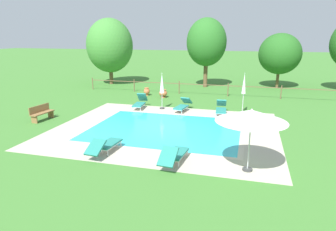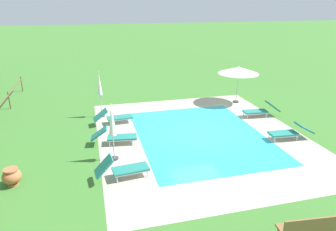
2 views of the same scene
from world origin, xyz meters
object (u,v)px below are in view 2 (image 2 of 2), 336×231
Objects in this scene: sun_lounger_south_near_corner at (123,168)px; terracotta_urn_near_fence at (12,176)px; sun_lounger_south_far at (114,117)px; patio_umbrella_closed_row_mid_west at (112,123)px; wooden_bench_lawn_side at (307,228)px; sun_lounger_north_far at (289,132)px; patio_umbrella_open_foreground at (238,70)px; patio_umbrella_closed_row_east at (100,87)px; sun_lounger_north_near_steps at (116,136)px; sun_lounger_north_mid at (260,110)px.

sun_lounger_south_near_corner is 3.80m from terracotta_urn_near_fence.
sun_lounger_south_far is at bearing -1.89° from sun_lounger_south_near_corner.
wooden_bench_lawn_side is (-5.86, -4.46, -1.10)m from patio_umbrella_closed_row_mid_west.
sun_lounger_north_far is 6.79m from wooden_bench_lawn_side.
patio_umbrella_open_foreground is 8.39m from patio_umbrella_closed_row_east.
patio_umbrella_closed_row_mid_west is at bearing 37.23° from wooden_bench_lawn_side.
sun_lounger_north_mid reaches higher than sun_lounger_north_near_steps.
sun_lounger_north_near_steps is at bearing -173.60° from patio_umbrella_closed_row_east.
sun_lounger_north_mid is at bearing -104.70° from patio_umbrella_closed_row_east.
sun_lounger_north_near_steps is 8.21m from sun_lounger_north_mid.
sun_lounger_north_near_steps is at bearing 100.52° from sun_lounger_north_mid.
sun_lounger_south_far is at bearing -38.99° from terracotta_urn_near_fence.
sun_lounger_south_near_corner reaches higher than sun_lounger_north_near_steps.
wooden_bench_lawn_side is 2.42× the size of terracotta_urn_near_fence.
patio_umbrella_closed_row_east is (6.65, 0.41, 1.28)m from sun_lounger_south_near_corner.
sun_lounger_north_far is 0.83× the size of patio_umbrella_closed_row_east.
sun_lounger_south_near_corner is at bearing 178.11° from sun_lounger_south_far.
patio_umbrella_closed_row_mid_west is (0.07, 7.99, 1.21)m from sun_lounger_north_far.
patio_umbrella_closed_row_mid_west is at bearing 7.11° from sun_lounger_south_near_corner.
wooden_bench_lawn_side is at bearing 156.58° from sun_lounger_north_mid.
sun_lounger_south_far is (0.97, 7.90, -0.00)m from sun_lounger_north_mid.
sun_lounger_north_far is at bearing -100.98° from sun_lounger_north_near_steps.
sun_lounger_north_near_steps is 4.48m from terracotta_urn_near_fence.
patio_umbrella_closed_row_east is 7.12m from terracotta_urn_near_fence.
terracotta_urn_near_fence is (4.89, 8.04, -0.12)m from wooden_bench_lawn_side.
sun_lounger_south_far is at bearing -5.31° from patio_umbrella_closed_row_mid_west.
wooden_bench_lawn_side reaches higher than terracotta_urn_near_fence.
patio_umbrella_closed_row_east is (1.26, 0.58, 1.29)m from sun_lounger_south_far.
terracotta_urn_near_fence is at bearing 82.28° from sun_lounger_south_near_corner.
patio_umbrella_open_foreground is 1.05× the size of patio_umbrella_closed_row_mid_west.
patio_umbrella_closed_row_mid_west reaches higher than sun_lounger_south_far.
sun_lounger_north_mid reaches higher than terracotta_urn_near_fence.
patio_umbrella_closed_row_east reaches higher than sun_lounger_north_near_steps.
wooden_bench_lawn_side is (-11.49, 3.70, -1.58)m from patio_umbrella_open_foreground.
patio_umbrella_open_foreground is 3.90× the size of terracotta_urn_near_fence.
sun_lounger_south_near_corner is 3.10× the size of terracotta_urn_near_fence.
sun_lounger_north_near_steps is 0.84× the size of patio_umbrella_open_foreground.
terracotta_urn_near_fence is (-3.91, 11.85, -0.03)m from sun_lounger_north_mid.
sun_lounger_south_near_corner is 0.78× the size of patio_umbrella_closed_row_east.
patio_umbrella_closed_row_east reaches higher than sun_lounger_north_far.
sun_lounger_north_far is 3.29× the size of terracotta_urn_near_fence.
patio_umbrella_closed_row_mid_west is 1.54× the size of wooden_bench_lawn_side.
patio_umbrella_closed_row_east reaches higher than sun_lounger_north_mid.
patio_umbrella_open_foreground reaches higher than wooden_bench_lawn_side.
sun_lounger_north_near_steps is 7.94m from sun_lounger_north_far.
patio_umbrella_open_foreground is at bearing -62.21° from sun_lounger_north_near_steps.
sun_lounger_south_near_corner reaches higher than sun_lounger_south_far.
patio_umbrella_closed_row_mid_west is 5.17m from patio_umbrella_closed_row_east.
sun_lounger_north_mid is at bearing -71.74° from terracotta_urn_near_fence.
patio_umbrella_open_foreground is at bearing -55.37° from patio_umbrella_closed_row_mid_west.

